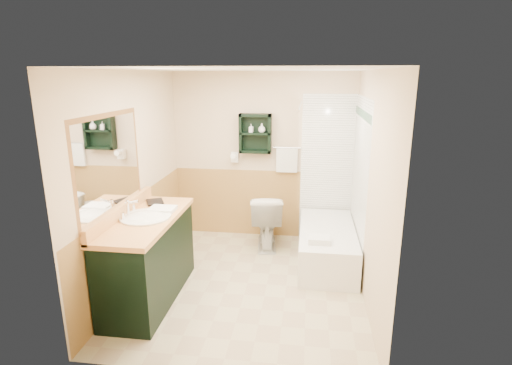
% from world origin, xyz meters
% --- Properties ---
extents(floor, '(3.00, 3.00, 0.00)m').
position_xyz_m(floor, '(0.00, 0.00, 0.00)').
color(floor, '#C2B58D').
rests_on(floor, ground).
extents(back_wall, '(2.60, 0.04, 2.40)m').
position_xyz_m(back_wall, '(0.00, 1.52, 1.20)').
color(back_wall, beige).
rests_on(back_wall, ground).
extents(left_wall, '(0.04, 3.00, 2.40)m').
position_xyz_m(left_wall, '(-1.32, 0.00, 1.20)').
color(left_wall, beige).
rests_on(left_wall, ground).
extents(right_wall, '(0.04, 3.00, 2.40)m').
position_xyz_m(right_wall, '(1.32, 0.00, 1.20)').
color(right_wall, beige).
rests_on(right_wall, ground).
extents(ceiling, '(2.60, 3.00, 0.04)m').
position_xyz_m(ceiling, '(0.00, 0.00, 2.42)').
color(ceiling, white).
rests_on(ceiling, back_wall).
extents(wainscot_left, '(2.98, 2.98, 1.00)m').
position_xyz_m(wainscot_left, '(-1.29, 0.00, 0.50)').
color(wainscot_left, tan).
rests_on(wainscot_left, left_wall).
extents(wainscot_back, '(2.58, 2.58, 1.00)m').
position_xyz_m(wainscot_back, '(0.00, 1.49, 0.50)').
color(wainscot_back, tan).
rests_on(wainscot_back, back_wall).
extents(mirror_frame, '(1.30, 1.30, 1.00)m').
position_xyz_m(mirror_frame, '(-1.27, -0.55, 1.50)').
color(mirror_frame, brown).
rests_on(mirror_frame, left_wall).
extents(mirror_glass, '(1.20, 1.20, 0.90)m').
position_xyz_m(mirror_glass, '(-1.27, -0.55, 1.50)').
color(mirror_glass, white).
rests_on(mirror_glass, left_wall).
extents(tile_right, '(1.50, 1.50, 2.10)m').
position_xyz_m(tile_right, '(1.28, 0.75, 1.05)').
color(tile_right, white).
rests_on(tile_right, right_wall).
extents(tile_back, '(0.95, 0.95, 2.10)m').
position_xyz_m(tile_back, '(1.03, 1.48, 1.05)').
color(tile_back, white).
rests_on(tile_back, back_wall).
extents(tile_accent, '(1.50, 1.50, 0.10)m').
position_xyz_m(tile_accent, '(1.27, 0.75, 1.90)').
color(tile_accent, '#13452A').
rests_on(tile_accent, right_wall).
extents(wall_shelf, '(0.45, 0.15, 0.55)m').
position_xyz_m(wall_shelf, '(-0.10, 1.41, 1.55)').
color(wall_shelf, black).
rests_on(wall_shelf, back_wall).
extents(hair_dryer, '(0.10, 0.24, 0.18)m').
position_xyz_m(hair_dryer, '(-0.40, 1.43, 1.20)').
color(hair_dryer, white).
rests_on(hair_dryer, back_wall).
extents(towel_bar, '(0.40, 0.06, 0.40)m').
position_xyz_m(towel_bar, '(0.35, 1.45, 1.35)').
color(towel_bar, silver).
rests_on(towel_bar, back_wall).
extents(curtain_rod, '(0.03, 1.60, 0.03)m').
position_xyz_m(curtain_rod, '(0.53, 0.75, 2.00)').
color(curtain_rod, silver).
rests_on(curtain_rod, back_wall).
extents(shower_curtain, '(1.05, 1.05, 1.70)m').
position_xyz_m(shower_curtain, '(0.53, 0.92, 1.15)').
color(shower_curtain, beige).
rests_on(shower_curtain, curtain_rod).
extents(vanity, '(0.59, 1.46, 0.92)m').
position_xyz_m(vanity, '(-0.99, -0.44, 0.46)').
color(vanity, black).
rests_on(vanity, ground).
extents(bathtub, '(0.69, 1.50, 0.46)m').
position_xyz_m(bathtub, '(0.93, 0.68, 0.23)').
color(bathtub, white).
rests_on(bathtub, ground).
extents(toilet, '(0.52, 0.82, 0.76)m').
position_xyz_m(toilet, '(0.10, 1.09, 0.38)').
color(toilet, white).
rests_on(toilet, ground).
extents(counter_towel, '(0.27, 0.21, 0.04)m').
position_xyz_m(counter_towel, '(-0.89, -0.21, 0.94)').
color(counter_towel, silver).
rests_on(counter_towel, vanity).
extents(vanity_book, '(0.17, 0.10, 0.24)m').
position_xyz_m(vanity_book, '(-1.16, 0.00, 1.04)').
color(vanity_book, black).
rests_on(vanity_book, vanity).
extents(tub_towel, '(0.25, 0.21, 0.07)m').
position_xyz_m(tub_towel, '(0.81, 0.23, 0.50)').
color(tub_towel, silver).
rests_on(tub_towel, bathtub).
extents(soap_bottle_a, '(0.07, 0.12, 0.05)m').
position_xyz_m(soap_bottle_a, '(-0.16, 1.40, 1.59)').
color(soap_bottle_a, white).
rests_on(soap_bottle_a, wall_shelf).
extents(soap_bottle_b, '(0.14, 0.16, 0.10)m').
position_xyz_m(soap_bottle_b, '(-0.01, 1.40, 1.62)').
color(soap_bottle_b, white).
rests_on(soap_bottle_b, wall_shelf).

